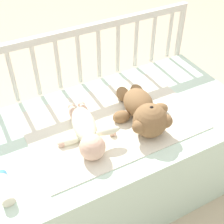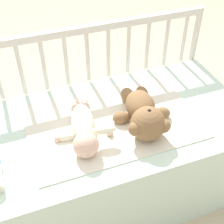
{
  "view_description": "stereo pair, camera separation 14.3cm",
  "coord_description": "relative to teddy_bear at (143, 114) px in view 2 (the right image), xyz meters",
  "views": [
    {
      "loc": [
        -0.51,
        -0.95,
        1.52
      ],
      "look_at": [
        0.0,
        0.0,
        0.58
      ],
      "focal_mm": 50.0,
      "sensor_mm": 36.0,
      "label": 1
    },
    {
      "loc": [
        -0.38,
        -1.01,
        1.52
      ],
      "look_at": [
        0.0,
        0.0,
        0.58
      ],
      "focal_mm": 50.0,
      "sensor_mm": 36.0,
      "label": 2
    }
  ],
  "objects": [
    {
      "name": "ground_plane",
      "position": [
        -0.13,
        0.07,
        -0.59
      ],
      "size": [
        12.0,
        12.0,
        0.0
      ],
      "primitive_type": "plane",
      "color": "#C6B293"
    },
    {
      "name": "crib_rail",
      "position": [
        -0.13,
        0.43,
        0.02
      ],
      "size": [
        1.35,
        0.04,
        0.84
      ],
      "color": "beige",
      "rests_on": "ground_plane"
    },
    {
      "name": "teddy_bear",
      "position": [
        0.0,
        0.0,
        0.0
      ],
      "size": [
        0.28,
        0.4,
        0.16
      ],
      "color": "olive",
      "rests_on": "crib_mattress"
    },
    {
      "name": "baby",
      "position": [
        -0.28,
        0.03,
        -0.02
      ],
      "size": [
        0.26,
        0.4,
        0.11
      ],
      "color": "#EAEACC",
      "rests_on": "crib_mattress"
    },
    {
      "name": "crib_mattress",
      "position": [
        -0.13,
        0.07,
        -0.33
      ],
      "size": [
        1.35,
        0.69,
        0.52
      ],
      "color": "silver",
      "rests_on": "ground_plane"
    },
    {
      "name": "blanket",
      "position": [
        -0.12,
        0.07,
        -0.06
      ],
      "size": [
        0.79,
        0.52,
        0.01
      ],
      "color": "silver",
      "rests_on": "crib_mattress"
    }
  ]
}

